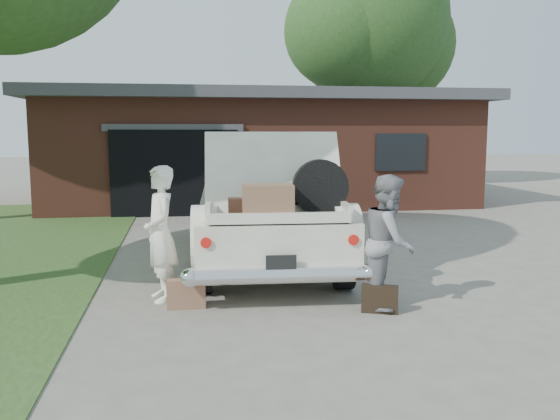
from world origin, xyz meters
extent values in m
plane|color=gray|center=(0.00, 0.00, 0.00)|extent=(90.00, 90.00, 0.00)
cube|color=brown|center=(1.00, 11.50, 1.50)|extent=(12.00, 7.00, 3.00)
cube|color=#4C4C51|center=(1.00, 11.50, 3.15)|extent=(12.80, 7.80, 0.30)
cube|color=black|center=(-1.50, 8.05, 1.10)|extent=(3.20, 0.30, 2.20)
cube|color=#4C4C51|center=(-1.50, 7.98, 2.25)|extent=(3.50, 0.12, 0.18)
cube|color=black|center=(4.50, 7.98, 1.60)|extent=(1.40, 0.08, 1.00)
cylinder|color=#38281E|center=(5.98, 15.76, 2.54)|extent=(0.44, 0.44, 5.09)
sphere|color=#365C26|center=(5.98, 15.76, 6.36)|extent=(6.28, 6.28, 6.28)
sphere|color=#365C26|center=(7.39, 16.38, 5.63)|extent=(4.71, 4.71, 4.71)
sphere|color=#365C26|center=(4.72, 14.97, 5.90)|extent=(4.39, 4.39, 4.39)
cube|color=white|center=(0.02, 2.37, 0.68)|extent=(2.39, 5.56, 0.71)
cube|color=beige|center=(0.04, 2.70, 1.31)|extent=(1.93, 2.28, 0.57)
cube|color=black|center=(0.10, 3.73, 1.28)|extent=(1.69, 0.19, 0.48)
cube|color=black|center=(-0.03, 1.67, 1.28)|extent=(1.69, 0.19, 0.48)
cylinder|color=black|center=(-1.05, 0.58, 0.36)|extent=(0.28, 0.73, 0.72)
cylinder|color=black|center=(0.86, 0.47, 0.36)|extent=(0.28, 0.73, 0.72)
cylinder|color=black|center=(-0.83, 4.28, 0.36)|extent=(0.28, 0.73, 0.72)
cylinder|color=black|center=(1.08, 4.16, 0.36)|extent=(0.28, 0.73, 0.72)
cylinder|color=silver|center=(-0.15, -0.40, 0.44)|extent=(2.24, 0.33, 0.20)
cylinder|color=#A5140F|center=(-1.04, -0.27, 0.85)|extent=(0.14, 0.12, 0.13)
cylinder|color=#A5140F|center=(0.74, -0.38, 0.85)|extent=(0.14, 0.12, 0.13)
cube|color=black|center=(-0.15, -0.42, 0.60)|extent=(0.37, 0.04, 0.19)
cube|color=black|center=(-0.11, 0.31, 1.06)|extent=(1.76, 1.30, 0.04)
cube|color=white|center=(-0.98, 0.36, 1.17)|extent=(0.14, 1.20, 0.20)
cube|color=white|center=(0.76, 0.26, 1.17)|extent=(0.14, 1.20, 0.20)
cube|color=white|center=(-0.15, -0.29, 1.12)|extent=(1.74, 0.17, 0.13)
cube|color=white|center=(-0.09, 0.58, 1.61)|extent=(1.87, 0.80, 1.09)
cube|color=#3F271B|center=(-0.36, 0.38, 1.19)|extent=(0.74, 0.50, 0.23)
cube|color=#8C6247|center=(-0.26, -0.06, 1.29)|extent=(0.65, 0.44, 0.43)
cube|color=black|center=(-0.11, 0.53, 1.18)|extent=(0.70, 0.48, 0.21)
cylinder|color=black|center=(0.47, 0.22, 1.44)|extent=(0.73, 0.22, 0.73)
imported|color=white|center=(-1.59, 0.31, 0.87)|extent=(0.55, 0.71, 1.74)
imported|color=gray|center=(1.19, -0.44, 0.82)|extent=(0.89, 0.98, 1.65)
cube|color=#94654B|center=(-1.29, -0.11, 0.18)|extent=(0.47, 0.15, 0.36)
cube|color=black|center=(1.01, -0.67, 0.17)|extent=(0.45, 0.29, 0.33)
camera|label=1|loc=(-1.29, -7.27, 2.17)|focal=38.00mm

